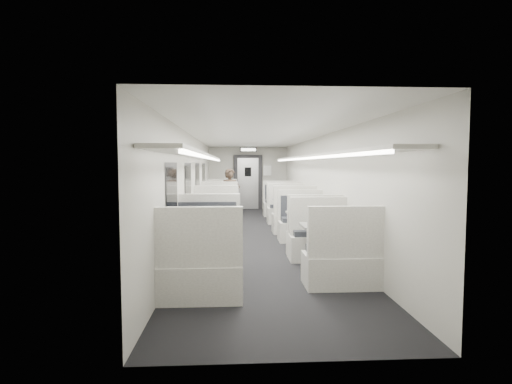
{
  "coord_description": "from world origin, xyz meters",
  "views": [
    {
      "loc": [
        -0.54,
        -9.37,
        1.74
      ],
      "look_at": [
        0.01,
        0.5,
        1.05
      ],
      "focal_mm": 28.0,
      "sensor_mm": 36.0,
      "label": 1
    }
  ],
  "objects": [
    {
      "name": "wall_notice",
      "position": [
        0.75,
        5.92,
        1.5
      ],
      "size": [
        0.32,
        0.02,
        0.4
      ],
      "primitive_type": "cube",
      "color": "white",
      "rests_on": "room"
    },
    {
      "name": "luggage_rack_left",
      "position": [
        -1.24,
        -0.3,
        1.92
      ],
      "size": [
        0.46,
        10.4,
        0.09
      ],
      "color": "white",
      "rests_on": "room"
    },
    {
      "name": "booth_right_c",
      "position": [
        1.0,
        -1.26,
        0.39
      ],
      "size": [
        1.06,
        2.16,
        1.15
      ],
      "color": "white",
      "rests_on": "room"
    },
    {
      "name": "window_a",
      "position": [
        -1.49,
        3.4,
        1.35
      ],
      "size": [
        0.02,
        1.18,
        0.84
      ],
      "primitive_type": "cube",
      "color": "black",
      "rests_on": "room"
    },
    {
      "name": "luggage_rack_right",
      "position": [
        1.24,
        -0.3,
        1.92
      ],
      "size": [
        0.46,
        10.4,
        0.09
      ],
      "color": "white",
      "rests_on": "room"
    },
    {
      "name": "window_c",
      "position": [
        -1.49,
        -1.0,
        1.35
      ],
      "size": [
        0.02,
        1.18,
        0.84
      ],
      "primitive_type": "cube",
      "color": "black",
      "rests_on": "room"
    },
    {
      "name": "passenger",
      "position": [
        -0.65,
        2.41,
        0.81
      ],
      "size": [
        0.65,
        0.49,
        1.61
      ],
      "primitive_type": "imported",
      "rotation": [
        0.0,
        0.0,
        0.18
      ],
      "color": "black",
      "rests_on": "room"
    },
    {
      "name": "booth_left_a",
      "position": [
        -1.0,
        3.63,
        0.41
      ],
      "size": [
        1.13,
        2.29,
        1.22
      ],
      "color": "white",
      "rests_on": "room"
    },
    {
      "name": "booth_right_b",
      "position": [
        1.0,
        1.45,
        0.4
      ],
      "size": [
        1.12,
        2.26,
        1.21
      ],
      "color": "white",
      "rests_on": "room"
    },
    {
      "name": "window_b",
      "position": [
        -1.49,
        1.2,
        1.35
      ],
      "size": [
        0.02,
        1.18,
        0.84
      ],
      "primitive_type": "cube",
      "color": "black",
      "rests_on": "room"
    },
    {
      "name": "booth_left_b",
      "position": [
        -1.0,
        1.31,
        0.41
      ],
      "size": [
        1.14,
        2.31,
        1.23
      ],
      "color": "white",
      "rests_on": "room"
    },
    {
      "name": "booth_left_d",
      "position": [
        -1.0,
        -3.45,
        0.41
      ],
      "size": [
        1.13,
        2.29,
        1.22
      ],
      "color": "white",
      "rests_on": "room"
    },
    {
      "name": "vestibule_door",
      "position": [
        0.0,
        5.93,
        1.04
      ],
      "size": [
        1.1,
        0.13,
        2.1
      ],
      "color": "black",
      "rests_on": "room"
    },
    {
      "name": "exit_sign",
      "position": [
        0.0,
        5.44,
        2.28
      ],
      "size": [
        0.62,
        0.12,
        0.16
      ],
      "color": "black",
      "rests_on": "room"
    },
    {
      "name": "booth_left_c",
      "position": [
        -1.0,
        -0.68,
        0.35
      ],
      "size": [
        0.96,
        1.95,
        1.05
      ],
      "color": "white",
      "rests_on": "room"
    },
    {
      "name": "booth_right_a",
      "position": [
        1.0,
        3.17,
        0.39
      ],
      "size": [
        1.09,
        2.2,
        1.18
      ],
      "color": "white",
      "rests_on": "room"
    },
    {
      "name": "booth_right_d",
      "position": [
        1.0,
        -3.03,
        0.39
      ],
      "size": [
        1.08,
        2.19,
        1.17
      ],
      "color": "white",
      "rests_on": "room"
    },
    {
      "name": "window_d",
      "position": [
        -1.49,
        -3.2,
        1.35
      ],
      "size": [
        0.02,
        1.18,
        0.84
      ],
      "primitive_type": "cube",
      "color": "black",
      "rests_on": "room"
    },
    {
      "name": "room",
      "position": [
        0.0,
        0.0,
        1.2
      ],
      "size": [
        3.24,
        12.24,
        2.64
      ],
      "color": "black",
      "rests_on": "ground"
    }
  ]
}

